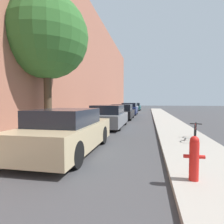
{
  "coord_description": "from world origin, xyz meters",
  "views": [
    {
      "loc": [
        1.47,
        1.48,
        1.59
      ],
      "look_at": [
        -0.2,
        10.02,
        1.1
      ],
      "focal_mm": 30.24,
      "sensor_mm": 36.0,
      "label": 1
    }
  ],
  "objects": [
    {
      "name": "parked_car_navy",
      "position": [
        -0.81,
        23.98,
        0.67
      ],
      "size": [
        1.81,
        3.91,
        1.42
      ],
      "color": "black",
      "rests_on": "ground"
    },
    {
      "name": "ground_plane",
      "position": [
        0.0,
        16.0,
        0.0
      ],
      "size": [
        120.0,
        120.0,
        0.0
      ],
      "primitive_type": "plane",
      "color": "#3D3D3F"
    },
    {
      "name": "parked_car_white",
      "position": [
        -1.02,
        29.6,
        0.65
      ],
      "size": [
        1.71,
        4.11,
        1.35
      ],
      "color": "black",
      "rests_on": "ground"
    },
    {
      "name": "street_tree_near",
      "position": [
        -3.21,
        9.64,
        4.55
      ],
      "size": [
        3.84,
        3.84,
        6.38
      ],
      "color": "#423323",
      "rests_on": "sidewalk_left"
    },
    {
      "name": "parked_car_black",
      "position": [
        -0.86,
        18.31,
        0.64
      ],
      "size": [
        1.85,
        4.28,
        1.34
      ],
      "color": "black",
      "rests_on": "ground"
    },
    {
      "name": "bicycle",
      "position": [
        3.24,
        9.16,
        0.45
      ],
      "size": [
        0.54,
        1.51,
        0.63
      ],
      "rotation": [
        0.0,
        0.0,
        -0.26
      ],
      "color": "black",
      "rests_on": "sidewalk_right"
    },
    {
      "name": "parked_car_teal",
      "position": [
        -0.87,
        35.25,
        0.65
      ],
      "size": [
        1.78,
        4.48,
        1.35
      ],
      "color": "black",
      "rests_on": "ground"
    },
    {
      "name": "building_facade_left",
      "position": [
        -4.25,
        16.0,
        5.38
      ],
      "size": [
        0.7,
        52.0,
        10.76
      ],
      "color": "#9E604C",
      "rests_on": "ground"
    },
    {
      "name": "parked_car_grey",
      "position": [
        -0.96,
        12.77,
        0.65
      ],
      "size": [
        1.9,
        4.35,
        1.37
      ],
      "color": "black",
      "rests_on": "ground"
    },
    {
      "name": "sidewalk_left",
      "position": [
        -2.9,
        16.0,
        0.06
      ],
      "size": [
        2.0,
        52.0,
        0.12
      ],
      "color": "#9E998E",
      "rests_on": "ground"
    },
    {
      "name": "fire_hydrant",
      "position": [
        2.31,
        5.15,
        0.55
      ],
      "size": [
        0.38,
        0.17,
        0.83
      ],
      "color": "red",
      "rests_on": "sidewalk_right"
    },
    {
      "name": "sidewalk_right",
      "position": [
        2.9,
        16.0,
        0.06
      ],
      "size": [
        2.0,
        52.0,
        0.12
      ],
      "color": "#9E998E",
      "rests_on": "ground"
    },
    {
      "name": "parked_car_champagne",
      "position": [
        -1.01,
        6.93,
        0.65
      ],
      "size": [
        1.77,
        4.27,
        1.36
      ],
      "color": "black",
      "rests_on": "ground"
    }
  ]
}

